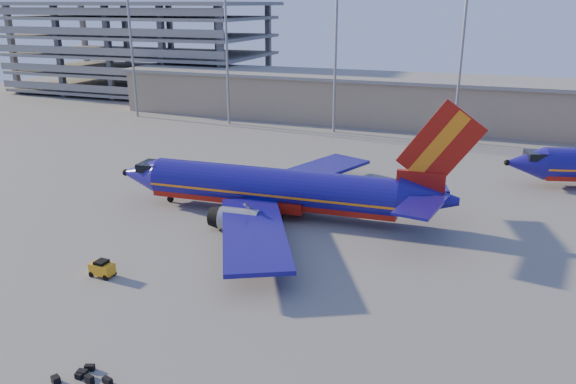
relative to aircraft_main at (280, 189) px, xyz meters
name	(u,v)px	position (x,y,z in m)	size (l,w,h in m)	color
ground	(251,232)	(-0.88, -5.52, -2.77)	(220.00, 220.00, 0.00)	slate
terminal_building	(433,101)	(9.12, 52.48, 1.55)	(122.00, 16.00, 8.50)	gray
parking_garage	(142,44)	(-62.88, 68.53, 8.96)	(62.00, 32.00, 21.40)	slate
light_mast_row	(398,27)	(4.12, 40.48, 14.78)	(101.60, 1.60, 28.65)	gray
aircraft_main	(280,189)	(0.00, 0.00, 0.00)	(38.31, 36.80, 12.97)	navy
baggage_tug	(102,268)	(-8.41, -18.19, -2.05)	(1.98, 1.26, 1.38)	orange
luggage_pile	(83,376)	(-1.00, -29.53, -2.56)	(3.52, 2.23, 0.52)	black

